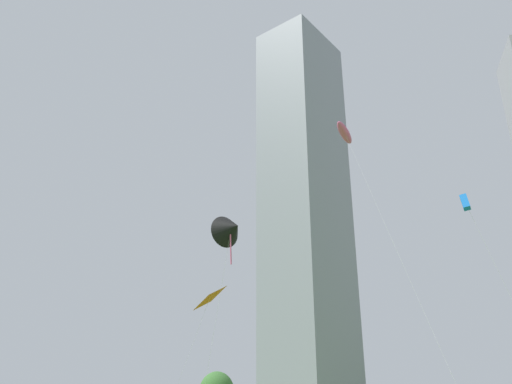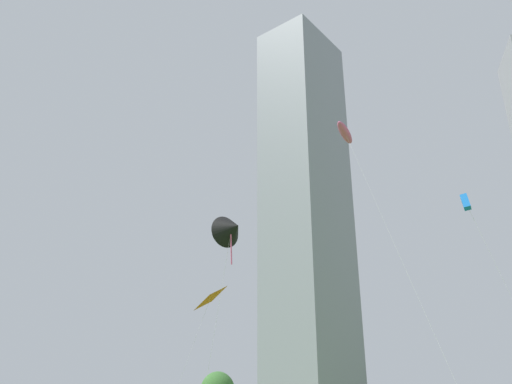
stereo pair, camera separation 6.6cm
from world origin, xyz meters
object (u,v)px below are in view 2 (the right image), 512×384
Objects in this scene: kite_flying_3 at (345,133)px; distant_highrise_1 at (307,210)px; kite_flying_6 at (232,229)px; kite_flying_5 at (466,203)px; kite_flying_4 at (210,298)px.

distant_highrise_1 is at bearing 109.53° from kite_flying_3.
kite_flying_6 is at bearing -61.08° from distant_highrise_1.
kite_flying_3 is 88.86m from distant_highrise_1.
kite_flying_3 is at bearing 172.15° from kite_flying_5.
kite_flying_3 is at bearing -18.03° from kite_flying_4.
kite_flying_5 is 0.16× the size of distant_highrise_1.
distant_highrise_1 is (-36.25, 80.98, 34.33)m from kite_flying_5.
distant_highrise_1 reaches higher than kite_flying_4.
kite_flying_6 is 91.42m from distant_highrise_1.
kite_flying_5 is at bearing -50.48° from distant_highrise_1.
kite_flying_4 is at bearing -63.74° from distant_highrise_1.
kite_flying_5 is at bearing 4.92° from kite_flying_6.
distant_highrise_1 reaches higher than kite_flying_5.
kite_flying_5 is at bearing -7.85° from kite_flying_3.
kite_flying_3 reaches higher than kite_flying_5.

